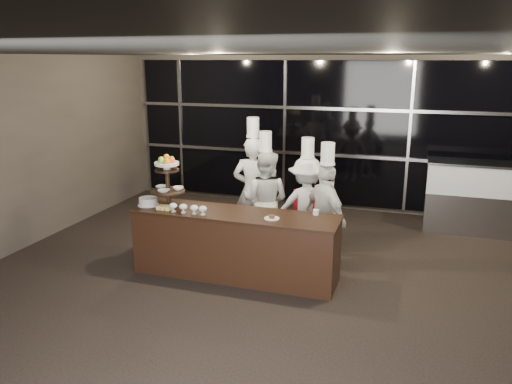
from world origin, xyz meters
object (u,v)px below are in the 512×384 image
(buffet_counter, at_px, (235,244))
(display_case, at_px, (470,193))
(chef_a, at_px, (253,190))
(display_stand, at_px, (167,177))
(chef_c, at_px, (306,205))
(chef_b, at_px, (265,200))
(layer_cake, at_px, (148,202))
(chef_d, at_px, (325,215))

(buffet_counter, height_order, display_case, display_case)
(display_case, height_order, chef_a, chef_a)
(display_stand, bearing_deg, chef_c, 33.48)
(buffet_counter, relative_size, chef_b, 1.51)
(chef_c, bearing_deg, chef_a, 173.96)
(chef_a, bearing_deg, layer_cake, -131.47)
(display_stand, xyz_separation_m, chef_d, (2.11, 0.70, -0.56))
(layer_cake, relative_size, chef_c, 0.17)
(chef_d, bearing_deg, display_case, 47.77)
(chef_a, distance_m, chef_c, 0.90)
(buffet_counter, distance_m, display_case, 4.40)
(chef_b, bearing_deg, layer_cake, -139.75)
(chef_b, relative_size, chef_c, 1.04)
(display_case, height_order, chef_b, chef_b)
(display_case, xyz_separation_m, chef_a, (-3.36, -1.77, 0.22))
(display_stand, relative_size, display_case, 0.50)
(layer_cake, height_order, chef_d, chef_d)
(chef_b, xyz_separation_m, chef_c, (0.65, 0.03, -0.04))
(buffet_counter, bearing_deg, chef_a, 97.22)
(chef_a, relative_size, chef_b, 1.10)
(chef_a, bearing_deg, buffet_counter, -82.78)
(buffet_counter, xyz_separation_m, display_stand, (-1.00, -0.00, 0.87))
(chef_c, bearing_deg, chef_d, -49.60)
(display_stand, distance_m, chef_c, 2.15)
(layer_cake, height_order, chef_b, chef_b)
(chef_d, bearing_deg, layer_cake, -162.66)
(display_stand, distance_m, chef_b, 1.65)
(layer_cake, height_order, chef_a, chef_a)
(chef_d, bearing_deg, chef_b, 157.85)
(layer_cake, relative_size, display_case, 0.20)
(buffet_counter, distance_m, chef_a, 1.32)
(chef_a, relative_size, chef_d, 1.13)
(display_stand, xyz_separation_m, display_case, (4.20, 3.01, -0.65))
(chef_c, relative_size, chef_d, 0.99)
(chef_b, relative_size, chef_d, 1.03)
(chef_a, bearing_deg, chef_c, -6.04)
(layer_cake, height_order, display_case, display_case)
(buffet_counter, height_order, display_stand, display_stand)
(chef_c, bearing_deg, buffet_counter, -122.54)
(buffet_counter, bearing_deg, chef_b, 85.73)
(display_stand, xyz_separation_m, chef_b, (1.08, 1.12, -0.53))
(display_stand, relative_size, chef_d, 0.41)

